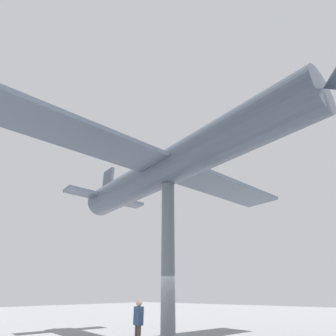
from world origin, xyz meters
The scene contains 3 objects.
support_pylon_central centered at (0.00, 0.00, 3.17)m, with size 0.55×0.55×6.33m.
suspended_airplane centered at (0.02, 0.13, 7.16)m, with size 15.94×14.89×2.87m.
visitor_person centered at (0.28, -1.24, 0.98)m, with size 0.32×0.44×1.70m.
Camera 1 is at (8.44, 6.97, 1.93)m, focal length 28.00 mm.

